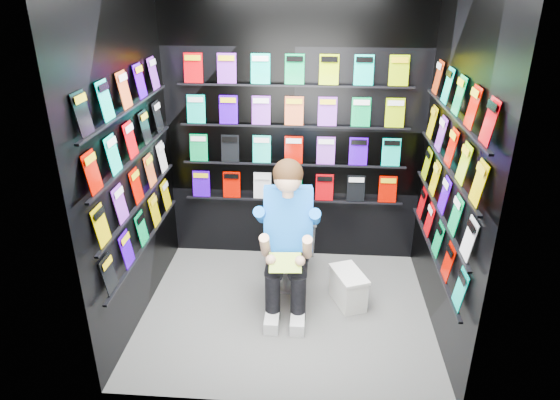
{
  "coord_description": "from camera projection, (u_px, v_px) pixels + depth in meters",
  "views": [
    {
      "loc": [
        0.21,
        -3.47,
        2.59
      ],
      "look_at": [
        -0.07,
        0.15,
        0.97
      ],
      "focal_mm": 32.0,
      "sensor_mm": 36.0,
      "label": 1
    }
  ],
  "objects": [
    {
      "name": "held_comic",
      "position": [
        285.0,
        263.0,
        3.85
      ],
      "size": [
        0.26,
        0.16,
        0.11
      ],
      "primitive_type": "cube",
      "rotation": [
        -0.96,
        0.0,
        0.07
      ],
      "color": "green",
      "rests_on": "reader"
    },
    {
      "name": "floor",
      "position": [
        286.0,
        312.0,
        4.23
      ],
      "size": [
        2.4,
        2.4,
        0.0
      ],
      "primitive_type": "plane",
      "color": "#61605E",
      "rests_on": "ground"
    },
    {
      "name": "wall_back",
      "position": [
        294.0,
        130.0,
        4.61
      ],
      "size": [
        2.4,
        0.04,
        2.6
      ],
      "primitive_type": "cube",
      "color": "black",
      "rests_on": "floor"
    },
    {
      "name": "toilet",
      "position": [
        290.0,
        241.0,
        4.6
      ],
      "size": [
        0.47,
        0.78,
        0.73
      ],
      "primitive_type": "imported",
      "rotation": [
        0.0,
        0.0,
        3.21
      ],
      "color": "silver",
      "rests_on": "floor"
    },
    {
      "name": "comics_right",
      "position": [
        448.0,
        172.0,
        3.62
      ],
      "size": [
        0.06,
        1.7,
        1.37
      ],
      "primitive_type": null,
      "color": "#B80B00",
      "rests_on": "wall_right"
    },
    {
      "name": "comics_left",
      "position": [
        133.0,
        163.0,
        3.78
      ],
      "size": [
        0.06,
        1.7,
        1.37
      ],
      "primitive_type": null,
      "color": "#B80B00",
      "rests_on": "wall_left"
    },
    {
      "name": "wall_front",
      "position": [
        276.0,
        230.0,
        2.79
      ],
      "size": [
        2.4,
        0.04,
        2.6
      ],
      "primitive_type": "cube",
      "color": "black",
      "rests_on": "floor"
    },
    {
      "name": "wall_right",
      "position": [
        452.0,
        172.0,
        3.62
      ],
      "size": [
        0.04,
        2.0,
        2.6
      ],
      "primitive_type": "cube",
      "color": "black",
      "rests_on": "floor"
    },
    {
      "name": "longbox",
      "position": [
        348.0,
        289.0,
        4.3
      ],
      "size": [
        0.32,
        0.42,
        0.28
      ],
      "primitive_type": "cube",
      "rotation": [
        0.0,
        0.0,
        0.38
      ],
      "color": "silver",
      "rests_on": "floor"
    },
    {
      "name": "longbox_lid",
      "position": [
        349.0,
        274.0,
        4.23
      ],
      "size": [
        0.35,
        0.44,
        0.03
      ],
      "primitive_type": "cube",
      "rotation": [
        0.0,
        0.0,
        0.38
      ],
      "color": "silver",
      "rests_on": "longbox"
    },
    {
      "name": "comics_back",
      "position": [
        294.0,
        131.0,
        4.58
      ],
      "size": [
        2.1,
        0.06,
        1.37
      ],
      "primitive_type": null,
      "color": "#B80B00",
      "rests_on": "wall_back"
    },
    {
      "name": "wall_left",
      "position": [
        130.0,
        164.0,
        3.78
      ],
      "size": [
        0.04,
        2.0,
        2.6
      ],
      "primitive_type": "cube",
      "color": "black",
      "rests_on": "floor"
    },
    {
      "name": "reader",
      "position": [
        288.0,
        219.0,
        4.08
      ],
      "size": [
        0.59,
        0.82,
        1.45
      ],
      "primitive_type": null,
      "rotation": [
        0.0,
        0.0,
        0.07
      ],
      "color": "blue",
      "rests_on": "toilet"
    }
  ]
}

